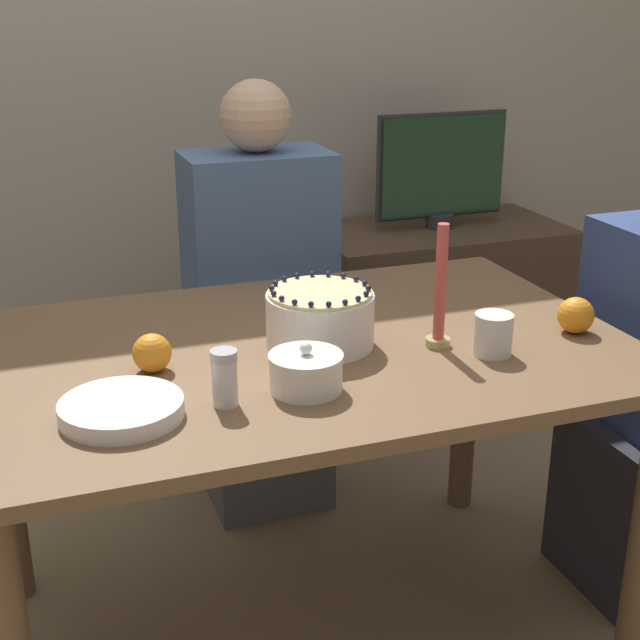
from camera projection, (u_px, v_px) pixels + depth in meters
name	position (u px, v px, depth m)	size (l,w,h in m)	color
ground_plane	(303.00, 633.00, 2.15)	(12.00, 12.00, 0.00)	#8C7556
wall_behind	(163.00, 39.00, 2.93)	(8.00, 0.05, 2.60)	#ADA393
dining_table	(301.00, 395.00, 1.93)	(1.38, 0.90, 0.75)	brown
cake	(320.00, 318.00, 1.86)	(0.23, 0.23, 0.13)	white
sugar_bowl	(306.00, 372.00, 1.66)	(0.14, 0.14, 0.10)	white
sugar_shaker	(225.00, 378.00, 1.59)	(0.05, 0.05, 0.11)	white
plate_stack	(121.00, 409.00, 1.56)	(0.22, 0.22, 0.03)	white
candle	(440.00, 298.00, 1.84)	(0.05, 0.05, 0.26)	tan
cup	(493.00, 334.00, 1.82)	(0.08, 0.08, 0.09)	white
orange_fruit_0	(576.00, 315.00, 1.94)	(0.08, 0.08, 0.08)	orange
orange_fruit_1	(152.00, 353.00, 1.74)	(0.08, 0.08, 0.08)	orange
person_man_blue_shirt	(261.00, 329.00, 2.56)	(0.40, 0.34, 1.24)	#595960
side_cabinet	(435.00, 313.00, 3.30)	(0.90, 0.49, 0.66)	#4C3828
tv_monitor	(441.00, 169.00, 3.11)	(0.49, 0.10, 0.40)	#2D2D33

